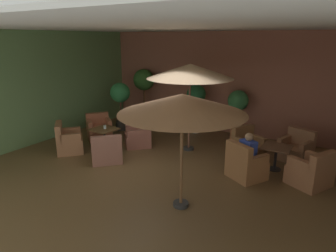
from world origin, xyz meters
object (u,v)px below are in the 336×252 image
armchair_front_right_south (296,149)px  potted_tree_mid_left (238,106)px  armchair_front_left_west (107,151)px  armchair_front_left_north (139,137)px  iced_drink_cup (105,127)px  cafe_table_front_left (104,134)px  armchair_front_left_south (68,141)px  cafe_table_front_right (276,151)px  patron_blue_shirt (248,149)px  patio_umbrella_tall_red (190,71)px  armchair_front_right_north (245,165)px  armchair_front_left_east (99,129)px  potted_tree_right_corner (120,97)px  armchair_front_right_east (311,172)px  armchair_front_right_west (248,146)px  potted_tree_mid_right (196,98)px  patio_umbrella_center_beige (182,104)px  potted_tree_left_corner (144,82)px

armchair_front_right_south → potted_tree_mid_left: (-2.08, 1.01, 0.83)m
armchair_front_left_west → armchair_front_right_south: armchair_front_right_south is taller
armchair_front_left_north → iced_drink_cup: armchair_front_left_north is taller
cafe_table_front_left → armchair_front_left_south: size_ratio=0.72×
cafe_table_front_right → patron_blue_shirt: size_ratio=1.03×
armchair_front_right_south → iced_drink_cup: size_ratio=8.94×
patio_umbrella_tall_red → patron_blue_shirt: patio_umbrella_tall_red is taller
cafe_table_front_left → armchair_front_left_west: (0.76, -0.74, -0.18)m
iced_drink_cup → armchair_front_right_south: bearing=21.8°
armchair_front_left_north → patio_umbrella_tall_red: (1.51, 0.52, 2.09)m
armchair_front_right_north → armchair_front_left_east: bearing=175.6°
armchair_front_left_north → armchair_front_right_south: (4.46, 1.36, 0.01)m
patio_umbrella_tall_red → cafe_table_front_right: bearing=-2.9°
cafe_table_front_right → potted_tree_right_corner: bearing=173.0°
cafe_table_front_right → armchair_front_right_south: size_ratio=0.73×
armchair_front_left_east → armchair_front_left_west: (1.61, -1.38, -0.01)m
armchair_front_left_west → patron_blue_shirt: size_ratio=1.59×
armchair_front_left_west → armchair_front_right_east: (5.02, 1.39, 0.03)m
armchair_front_left_south → patio_umbrella_tall_red: 4.18m
cafe_table_front_left → patio_umbrella_tall_red: size_ratio=0.30×
cafe_table_front_left → armchair_front_left_south: (-0.72, -0.79, -0.15)m
armchair_front_left_north → armchair_front_right_north: size_ratio=1.02×
armchair_front_right_west → potted_tree_right_corner: bearing=177.9°
armchair_front_left_west → cafe_table_front_right: bearing=24.5°
armchair_front_right_west → potted_tree_mid_right: size_ratio=0.57×
armchair_front_right_east → armchair_front_right_west: (-1.79, 1.01, -0.03)m
armchair_front_left_north → patio_umbrella_center_beige: patio_umbrella_center_beige is taller
armchair_front_right_south → cafe_table_front_left: bearing=-158.0°
armchair_front_left_north → armchair_front_left_west: armchair_front_left_west is taller
armchair_front_left_west → potted_tree_mid_left: size_ratio=0.67×
armchair_front_left_south → iced_drink_cup: bearing=47.5°
armchair_front_right_north → armchair_front_left_west: bearing=-164.7°
armchair_front_left_south → armchair_front_right_north: bearing=11.5°
potted_tree_mid_left → patron_blue_shirt: (1.25, -2.84, -0.38)m
armchair_front_left_south → potted_tree_mid_left: bearing=45.4°
cafe_table_front_left → patio_umbrella_center_beige: size_ratio=0.32×
armchair_front_left_south → patio_umbrella_tall_red: bearing=34.4°
armchair_front_left_south → potted_tree_mid_right: potted_tree_mid_right is taller
armchair_front_left_north → potted_tree_mid_left: (2.38, 2.37, 0.84)m
potted_tree_right_corner → armchair_front_left_south: bearing=-86.9°
patron_blue_shirt → cafe_table_front_right: bearing=60.0°
potted_tree_left_corner → patio_umbrella_tall_red: bearing=-31.3°
cafe_table_front_right → armchair_front_right_east: armchair_front_right_east is taller
potted_tree_mid_right → armchair_front_right_north: bearing=-45.3°
iced_drink_cup → potted_tree_right_corner: bearing=116.0°
cafe_table_front_left → potted_tree_mid_left: potted_tree_mid_left is taller
cafe_table_front_left → potted_tree_mid_right: 3.50m
patio_umbrella_tall_red → patio_umbrella_center_beige: 3.28m
armchair_front_right_north → potted_tree_left_corner: (-5.03, 2.81, 1.30)m
armchair_front_left_south → patron_blue_shirt: patron_blue_shirt is taller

